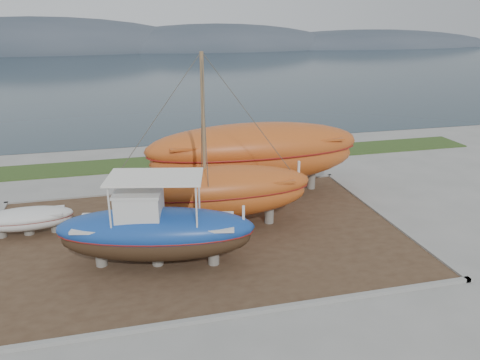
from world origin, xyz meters
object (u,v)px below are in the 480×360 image
object	(u,v)px
blue_caique	(155,222)
orange_bare_hull	(254,160)
white_dinghy	(28,222)
orange_sailboat	(214,145)

from	to	relation	value
blue_caique	orange_bare_hull	xyz separation A→B (m)	(5.78, 6.56, 0.07)
white_dinghy	orange_bare_hull	world-z (taller)	orange_bare_hull
orange_sailboat	blue_caique	bearing A→B (deg)	-132.99
white_dinghy	orange_sailboat	world-z (taller)	orange_sailboat
white_dinghy	orange_sailboat	size ratio (longest dim) A/B	0.45
white_dinghy	orange_sailboat	bearing A→B (deg)	-9.76
blue_caique	orange_sailboat	distance (m)	4.55
orange_bare_hull	orange_sailboat	bearing A→B (deg)	-127.65
blue_caique	orange_bare_hull	bearing A→B (deg)	61.14
blue_caique	orange_bare_hull	size ratio (longest dim) A/B	0.66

